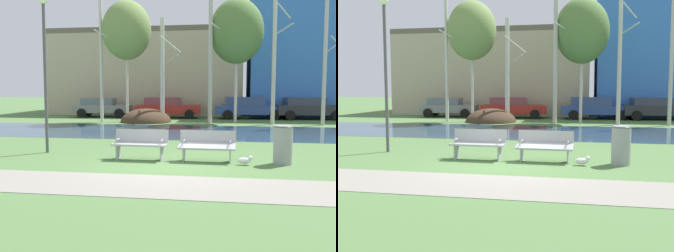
% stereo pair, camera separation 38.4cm
% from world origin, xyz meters
% --- Properties ---
extents(ground_plane, '(120.00, 120.00, 0.00)m').
position_xyz_m(ground_plane, '(0.00, 10.00, 0.00)').
color(ground_plane, '#4C703D').
extents(paved_path_strip, '(60.00, 2.02, 0.01)m').
position_xyz_m(paved_path_strip, '(0.00, -2.16, 0.01)').
color(paved_path_strip, gray).
rests_on(paved_path_strip, ground).
extents(river_band, '(80.00, 6.39, 0.01)m').
position_xyz_m(river_band, '(0.00, 8.45, 0.00)').
color(river_band, '#2D475B').
rests_on(river_band, ground).
extents(soil_mound, '(3.10, 3.33, 1.64)m').
position_xyz_m(soil_mound, '(-3.56, 13.56, 0.00)').
color(soil_mound, '#423021').
rests_on(soil_mound, ground).
extents(bench_left, '(1.61, 0.60, 0.87)m').
position_xyz_m(bench_left, '(-0.97, 0.91, 0.47)').
color(bench_left, '#9EA0A3').
rests_on(bench_left, ground).
extents(bench_right, '(1.61, 0.60, 0.87)m').
position_xyz_m(bench_right, '(0.98, 0.91, 0.47)').
color(bench_right, '#9EA0A3').
rests_on(bench_right, ground).
extents(trash_bin, '(0.54, 0.54, 1.07)m').
position_xyz_m(trash_bin, '(3.06, 0.83, 0.55)').
color(trash_bin, gray).
rests_on(trash_bin, ground).
extents(seagull, '(0.44, 0.16, 0.26)m').
position_xyz_m(seagull, '(2.04, 0.52, 0.13)').
color(seagull, white).
rests_on(seagull, ground).
extents(streetlamp, '(0.32, 0.32, 5.03)m').
position_xyz_m(streetlamp, '(-4.24, 1.65, 3.39)').
color(streetlamp, '#4C4C51').
rests_on(streetlamp, ground).
extents(birch_far_left, '(1.40, 2.31, 8.41)m').
position_xyz_m(birch_far_left, '(-6.19, 13.10, 4.27)').
color(birch_far_left, beige).
rests_on(birch_far_left, ground).
extents(birch_left, '(2.98, 2.98, 7.35)m').
position_xyz_m(birch_left, '(-4.73, 13.56, 5.55)').
color(birch_left, beige).
rests_on(birch_left, ground).
extents(birch_center_left, '(1.28, 2.12, 6.22)m').
position_xyz_m(birch_center_left, '(-2.49, 13.47, 3.18)').
color(birch_center_left, beige).
rests_on(birch_center_left, ground).
extents(birch_center, '(1.45, 2.23, 7.10)m').
position_xyz_m(birch_center, '(0.41, 13.15, 3.63)').
color(birch_center, '#BCB7A8').
rests_on(birch_center, ground).
extents(birch_center_right, '(3.18, 3.18, 7.32)m').
position_xyz_m(birch_center_right, '(1.85, 13.99, 5.40)').
color(birch_center_right, beige).
rests_on(birch_center_right, ground).
extents(birch_right, '(1.13, 1.87, 8.42)m').
position_xyz_m(birch_right, '(3.97, 13.05, 4.27)').
color(birch_right, beige).
rests_on(birch_right, ground).
extents(birch_far_right, '(1.22, 2.15, 7.52)m').
position_xyz_m(birch_far_right, '(6.72, 13.06, 3.79)').
color(birch_far_right, '#BCB7A8').
rests_on(birch_far_right, ground).
extents(parked_van_nearest_grey, '(4.14, 2.25, 1.34)m').
position_xyz_m(parked_van_nearest_grey, '(-7.56, 17.16, 0.72)').
color(parked_van_nearest_grey, slate).
rests_on(parked_van_nearest_grey, ground).
extents(parked_sedan_second_red, '(4.58, 2.19, 1.42)m').
position_xyz_m(parked_sedan_second_red, '(-2.81, 16.98, 0.76)').
color(parked_sedan_second_red, maroon).
rests_on(parked_sedan_second_red, ground).
extents(parked_hatch_third_blue, '(4.73, 2.27, 1.47)m').
position_xyz_m(parked_hatch_third_blue, '(2.72, 17.08, 0.77)').
color(parked_hatch_third_blue, '#2D4793').
rests_on(parked_hatch_third_blue, ground).
extents(parked_wagon_fourth_dark, '(4.47, 2.35, 1.44)m').
position_xyz_m(parked_wagon_fourth_dark, '(6.61, 17.17, 0.77)').
color(parked_wagon_fourth_dark, '#282B30').
rests_on(parked_wagon_fourth_dark, ground).
extents(building_beige_block, '(15.15, 9.20, 6.59)m').
position_xyz_m(building_beige_block, '(-5.18, 23.36, 3.30)').
color(building_beige_block, '#BCAD8E').
rests_on(building_beige_block, ground).
extents(building_blue_store, '(11.47, 9.99, 8.86)m').
position_xyz_m(building_blue_store, '(8.65, 22.97, 4.43)').
color(building_blue_store, '#3870C6').
rests_on(building_blue_store, ground).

